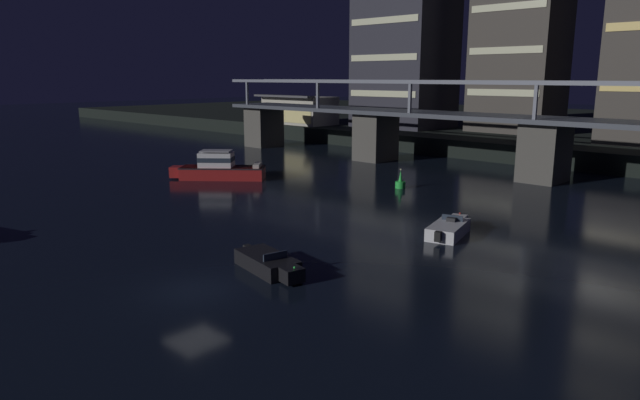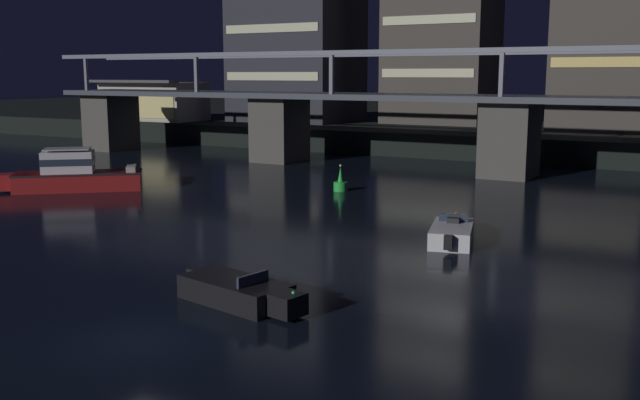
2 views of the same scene
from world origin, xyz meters
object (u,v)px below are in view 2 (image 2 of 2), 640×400
waterfront_pavilion (154,101)px  tower_west_low (297,6)px  cabin_cruiser_near_left (73,174)px  speedboat_near_center (452,233)px  river_bridge (510,123)px  channel_buoy (340,184)px  speedboat_mid_center (240,292)px

waterfront_pavilion → tower_west_low: bearing=25.6°
cabin_cruiser_near_left → tower_west_low: bearing=99.7°
cabin_cruiser_near_left → speedboat_near_center: bearing=-4.4°
river_bridge → tower_west_low: 37.37m
channel_buoy → waterfront_pavilion: bearing=147.5°
waterfront_pavilion → cabin_cruiser_near_left: size_ratio=1.50×
tower_west_low → waterfront_pavilion: tower_west_low is taller
cabin_cruiser_near_left → channel_buoy: 17.59m
river_bridge → tower_west_low: size_ratio=3.31×
tower_west_low → channel_buoy: size_ratio=14.89×
river_bridge → speedboat_mid_center: bearing=-89.3°
river_bridge → waterfront_pavilion: river_bridge is taller
speedboat_near_center → river_bridge: bearing=98.9°
waterfront_pavilion → speedboat_near_center: size_ratio=2.39×
speedboat_near_center → channel_buoy: (-11.29, 10.42, 0.06)m
waterfront_pavilion → speedboat_near_center: waterfront_pavilion is taller
speedboat_mid_center → speedboat_near_center: bearing=76.0°
river_bridge → channel_buoy: size_ratio=49.25×
channel_buoy → speedboat_mid_center: bearing=-70.1°
river_bridge → channel_buoy: river_bridge is taller
speedboat_near_center → speedboat_mid_center: size_ratio=0.99×
waterfront_pavilion → speedboat_mid_center: 65.56m
river_bridge → channel_buoy: bearing=-122.7°
tower_west_low → waterfront_pavilion: bearing=-154.4°
waterfront_pavilion → channel_buoy: 44.80m
river_bridge → cabin_cruiser_near_left: 31.09m
waterfront_pavilion → speedboat_near_center: bearing=-35.1°
tower_west_low → waterfront_pavilion: 20.10m
speedboat_near_center → channel_buoy: channel_buoy is taller
tower_west_low → speedboat_near_center: bearing=-51.2°
tower_west_low → channel_buoy: 41.15m
tower_west_low → cabin_cruiser_near_left: tower_west_low is taller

